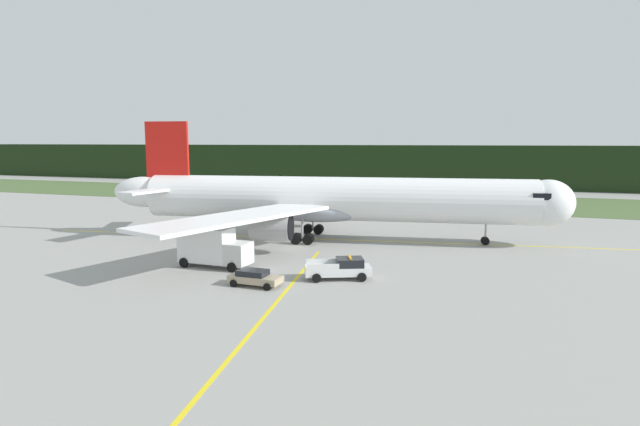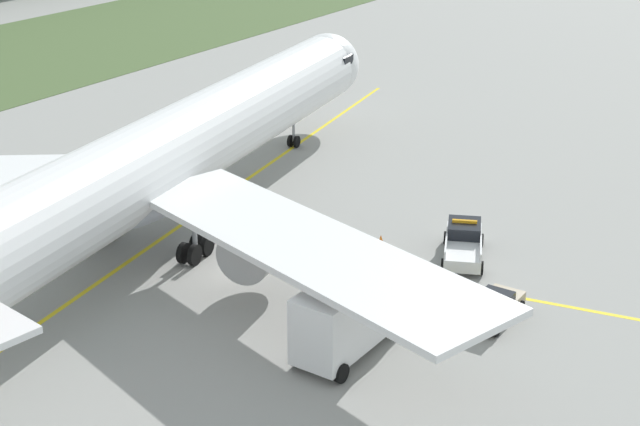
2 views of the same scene
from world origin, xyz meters
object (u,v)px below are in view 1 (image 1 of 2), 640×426
(ops_pickup_truck, at_px, (341,268))
(catering_truck, at_px, (213,247))
(staff_car, at_px, (254,277))
(apron_cone, at_px, (340,261))
(airliner, at_px, (328,200))

(ops_pickup_truck, xyz_separation_m, catering_truck, (-12.40, 0.18, 0.99))
(ops_pickup_truck, xyz_separation_m, staff_car, (-5.93, -4.29, -0.20))
(catering_truck, distance_m, staff_car, 7.95)
(catering_truck, bearing_deg, ops_pickup_truck, -0.81)
(ops_pickup_truck, xyz_separation_m, apron_cone, (-1.40, 4.54, -0.52))
(catering_truck, xyz_separation_m, apron_cone, (11.00, 4.37, -1.51))
(catering_truck, height_order, apron_cone, catering_truck)
(airliner, xyz_separation_m, catering_truck, (-5.94, -16.09, -2.81))
(ops_pickup_truck, bearing_deg, apron_cone, 107.11)
(airliner, bearing_deg, ops_pickup_truck, -68.32)
(ops_pickup_truck, relative_size, apron_cone, 7.43)
(ops_pickup_truck, height_order, staff_car, ops_pickup_truck)
(catering_truck, height_order, staff_car, catering_truck)
(airliner, bearing_deg, staff_car, -88.51)
(airliner, distance_m, catering_truck, 17.38)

